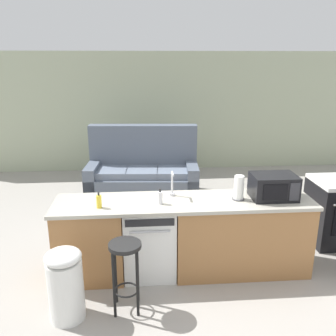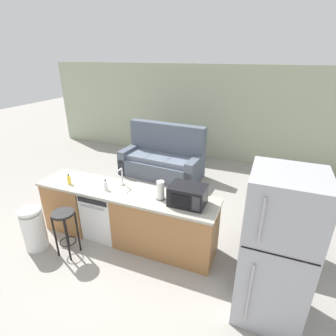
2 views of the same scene
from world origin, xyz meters
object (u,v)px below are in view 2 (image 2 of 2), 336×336
Objects in this scene: dishwasher at (105,212)px; microwave at (188,195)px; soap_bottle at (106,186)px; bar_stool at (65,224)px; dish_soap_bottle at (69,180)px; trash_bin at (33,227)px; refrigerator at (276,250)px; stove_range at (273,227)px; kettle at (291,194)px; couch at (163,159)px; paper_towel_roll at (161,190)px.

dishwasher is 1.55m from microwave.
bar_stool is (-0.37, -0.57, -0.44)m from soap_bottle.
dishwasher is 0.78m from dish_soap_bottle.
microwave is 1.97m from dish_soap_bottle.
trash_bin is (-0.57, -0.08, -0.16)m from bar_stool.
refrigerator is at bearing -11.93° from dishwasher.
kettle is (0.17, 0.13, 0.53)m from stove_range.
couch is at bearing 93.72° from soap_bottle.
trash_bin is (-3.59, -1.40, -0.61)m from kettle.
dish_soap_bottle is at bearing 119.11° from bar_stool.
paper_towel_roll is at bearing -0.71° from dishwasher.
couch is (-1.47, 2.60, -0.65)m from microwave.
dish_soap_bottle is 0.24× the size of trash_bin.
refrigerator is 3.47m from trash_bin.
dishwasher is 2.66m from stove_range.
dish_soap_bottle is (-3.14, 0.42, 0.07)m from refrigerator.
paper_towel_roll reaches higher than trash_bin.
bar_stool is (-3.02, -1.32, -0.45)m from kettle.
stove_range is 1.80× the size of microwave.
stove_range is 3.09m from bar_stool.
stove_range is 1.22× the size of bar_stool.
dish_soap_bottle is at bearing -176.22° from microwave.
trash_bin is at bearing -162.15° from microwave.
refrigerator reaches higher than kettle.
microwave is at bearing 3.78° from dish_soap_bottle.
dishwasher is 0.41× the size of couch.
microwave is 1.86m from bar_stool.
dish_soap_bottle is (-3.14, -0.68, 0.52)m from stove_range.
soap_bottle is 2.74m from couch.
microwave is 2.84× the size of soap_bottle.
refrigerator is at bearing -90.01° from stove_range.
paper_towel_roll is 0.38× the size of bar_stool.
couch is (-2.65, 2.05, -0.06)m from stove_range.
microwave reaches higher than bar_stool.
bar_stool is at bearing 7.91° from trash_bin.
soap_bottle is 0.24× the size of bar_stool.
dish_soap_bottle is 2.83m from couch.
paper_towel_roll is (-1.58, 0.54, 0.13)m from refrigerator.
paper_towel_roll is at bearing 4.35° from dish_soap_bottle.
dish_soap_bottle is (-1.96, -0.13, -0.07)m from microwave.
stove_range is 3.35m from couch.
soap_bottle is (-1.30, -0.07, -0.07)m from microwave.
trash_bin is at bearing -158.85° from paper_towel_roll.
kettle is (0.17, 1.23, 0.08)m from refrigerator.
microwave is at bearing 17.85° from trash_bin.
microwave is at bearing -0.05° from dishwasher.
kettle is at bearing 26.82° from microwave.
dishwasher is 1.14× the size of trash_bin.
kettle reaches higher than soap_bottle.
refrigerator is at bearing -7.60° from dish_soap_bottle.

